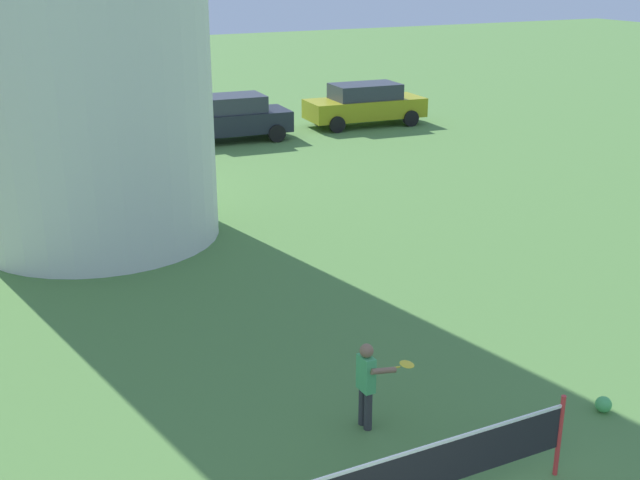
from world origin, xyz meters
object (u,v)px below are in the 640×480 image
at_px(tennis_net, 401,477).
at_px(stray_ball, 604,404).
at_px(parked_car_mustard, 365,104).
at_px(parked_car_cream, 68,136).
at_px(player_far, 368,380).
at_px(parked_car_black, 231,117).

distance_m(tennis_net, stray_ball, 3.95).
bearing_deg(parked_car_mustard, parked_car_cream, -175.21).
relative_size(tennis_net, parked_car_mustard, 1.00).
xyz_separation_m(tennis_net, stray_ball, (3.82, 0.81, -0.57)).
relative_size(player_far, parked_car_cream, 0.28).
distance_m(stray_ball, parked_car_mustard, 20.22).
height_order(parked_car_cream, parked_car_mustard, same).
xyz_separation_m(parked_car_black, parked_car_mustard, (5.42, 0.27, 0.00)).
relative_size(stray_ball, parked_car_black, 0.06).
bearing_deg(parked_car_black, parked_car_mustard, 2.90).
relative_size(player_far, parked_car_black, 0.30).
bearing_deg(parked_car_cream, stray_ball, -77.09).
xyz_separation_m(tennis_net, parked_car_mustard, (10.65, 19.83, 0.13)).
bearing_deg(parked_car_black, parked_car_cream, -173.38).
bearing_deg(tennis_net, parked_car_black, 75.03).
distance_m(stray_ball, parked_car_cream, 18.58).
bearing_deg(tennis_net, player_far, 70.78).
bearing_deg(stray_ball, parked_car_mustard, 70.27).
height_order(parked_car_cream, parked_car_black, same).
xyz_separation_m(tennis_net, parked_car_black, (5.23, 19.55, 0.13)).
bearing_deg(stray_ball, parked_car_black, 85.71).
xyz_separation_m(player_far, parked_car_mustard, (9.97, 17.88, 0.11)).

